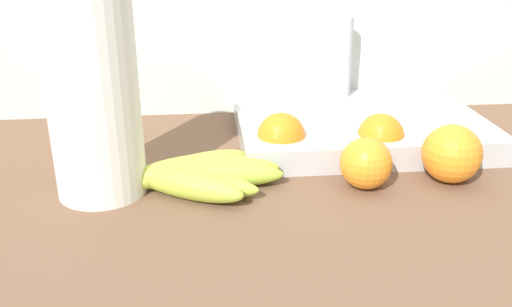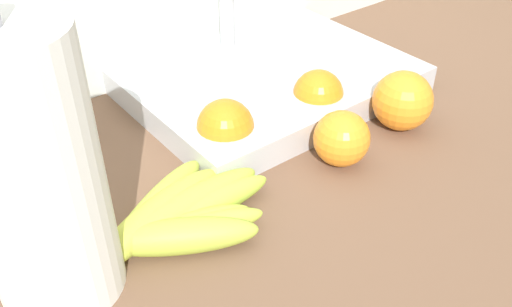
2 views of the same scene
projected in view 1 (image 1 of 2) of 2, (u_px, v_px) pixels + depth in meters
wall_back at (266, 210)px, 1.17m from camera, size 2.14×0.06×1.30m
banana_bunch at (195, 176)px, 0.74m from camera, size 0.22×0.17×0.04m
orange_far_right at (281, 137)px, 0.83m from camera, size 0.07×0.07×0.07m
orange_right at (381, 137)px, 0.83m from camera, size 0.07×0.07×0.07m
orange_back_right at (366, 163)px, 0.74m from camera, size 0.07×0.07×0.07m
orange_front at (452, 154)px, 0.76m from camera, size 0.08×0.08×0.08m
paper_towel_roll at (93, 96)px, 0.69m from camera, size 0.12×0.12×0.30m
sink_basin at (357, 124)px, 0.93m from camera, size 0.40×0.30×0.18m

